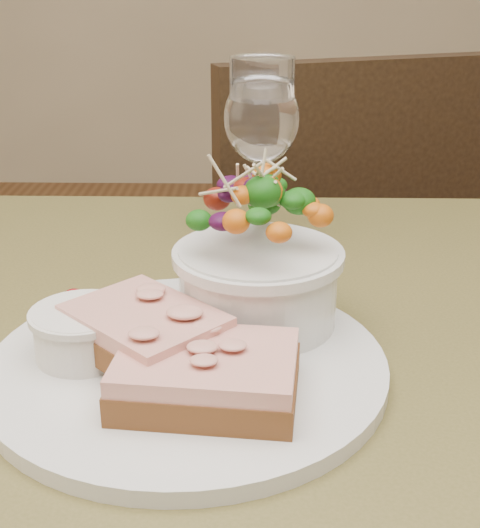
{
  "coord_description": "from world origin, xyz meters",
  "views": [
    {
      "loc": [
        0.01,
        -0.48,
        1.03
      ],
      "look_at": [
        -0.0,
        0.04,
        0.81
      ],
      "focal_mm": 50.0,
      "sensor_mm": 36.0,
      "label": 1
    }
  ],
  "objects_px": {
    "cafe_table": "(243,467)",
    "sandwich_front": "(207,375)",
    "chair_far": "(300,378)",
    "dinner_plate": "(187,365)",
    "ramekin": "(83,331)",
    "salad_bowl": "(258,252)",
    "sandwich_back": "(145,331)",
    "wine_glass": "(262,124)"
  },
  "relations": [
    {
      "from": "cafe_table",
      "to": "sandwich_front",
      "type": "bearing_deg",
      "value": -107.15
    },
    {
      "from": "chair_far",
      "to": "dinner_plate",
      "type": "xyz_separation_m",
      "value": [
        -0.14,
        -0.74,
        0.46
      ]
    },
    {
      "from": "dinner_plate",
      "to": "sandwich_front",
      "type": "relative_size",
      "value": 2.3
    },
    {
      "from": "dinner_plate",
      "to": "ramekin",
      "type": "bearing_deg",
      "value": 177.32
    },
    {
      "from": "chair_far",
      "to": "dinner_plate",
      "type": "distance_m",
      "value": 0.88
    },
    {
      "from": "sandwich_front",
      "to": "salad_bowl",
      "type": "relative_size",
      "value": 0.98
    },
    {
      "from": "dinner_plate",
      "to": "sandwich_back",
      "type": "xyz_separation_m",
      "value": [
        -0.03,
        -0.0,
        0.03
      ]
    },
    {
      "from": "wine_glass",
      "to": "ramekin",
      "type": "bearing_deg",
      "value": -115.36
    },
    {
      "from": "sandwich_back",
      "to": "chair_far",
      "type": "bearing_deg",
      "value": 121.3
    },
    {
      "from": "cafe_table",
      "to": "sandwich_back",
      "type": "distance_m",
      "value": 0.15
    },
    {
      "from": "sandwich_front",
      "to": "ramekin",
      "type": "xyz_separation_m",
      "value": [
        -0.09,
        0.05,
        0.0
      ]
    },
    {
      "from": "sandwich_front",
      "to": "sandwich_back",
      "type": "xyz_separation_m",
      "value": [
        -0.05,
        0.05,
        0.01
      ]
    },
    {
      "from": "ramekin",
      "to": "salad_bowl",
      "type": "bearing_deg",
      "value": 24.21
    },
    {
      "from": "cafe_table",
      "to": "sandwich_back",
      "type": "xyz_separation_m",
      "value": [
        -0.07,
        -0.03,
        0.14
      ]
    },
    {
      "from": "dinner_plate",
      "to": "sandwich_back",
      "type": "height_order",
      "value": "sandwich_back"
    },
    {
      "from": "chair_far",
      "to": "wine_glass",
      "type": "distance_m",
      "value": 0.75
    },
    {
      "from": "dinner_plate",
      "to": "ramekin",
      "type": "height_order",
      "value": "ramekin"
    },
    {
      "from": "chair_far",
      "to": "wine_glass",
      "type": "bearing_deg",
      "value": 60.46
    },
    {
      "from": "wine_glass",
      "to": "cafe_table",
      "type": "bearing_deg",
      "value": -93.3
    },
    {
      "from": "chair_far",
      "to": "ramekin",
      "type": "xyz_separation_m",
      "value": [
        -0.21,
        -0.74,
        0.49
      ]
    },
    {
      "from": "cafe_table",
      "to": "sandwich_front",
      "type": "distance_m",
      "value": 0.15
    },
    {
      "from": "sandwich_back",
      "to": "sandwich_front",
      "type": "bearing_deg",
      "value": -1.34
    },
    {
      "from": "sandwich_front",
      "to": "wine_glass",
      "type": "height_order",
      "value": "wine_glass"
    },
    {
      "from": "dinner_plate",
      "to": "sandwich_back",
      "type": "bearing_deg",
      "value": -174.64
    },
    {
      "from": "sandwich_back",
      "to": "ramekin",
      "type": "relative_size",
      "value": 1.93
    },
    {
      "from": "chair_far",
      "to": "salad_bowl",
      "type": "bearing_deg",
      "value": 63.31
    },
    {
      "from": "cafe_table",
      "to": "salad_bowl",
      "type": "bearing_deg",
      "value": 73.37
    },
    {
      "from": "chair_far",
      "to": "dinner_plate",
      "type": "height_order",
      "value": "chair_far"
    },
    {
      "from": "cafe_table",
      "to": "salad_bowl",
      "type": "distance_m",
      "value": 0.18
    },
    {
      "from": "ramekin",
      "to": "cafe_table",
      "type": "bearing_deg",
      "value": 9.58
    },
    {
      "from": "dinner_plate",
      "to": "wine_glass",
      "type": "distance_m",
      "value": 0.3
    },
    {
      "from": "sandwich_back",
      "to": "cafe_table",
      "type": "bearing_deg",
      "value": 64.27
    },
    {
      "from": "sandwich_front",
      "to": "wine_glass",
      "type": "bearing_deg",
      "value": 89.28
    },
    {
      "from": "cafe_table",
      "to": "wine_glass",
      "type": "relative_size",
      "value": 4.57
    },
    {
      "from": "salad_bowl",
      "to": "wine_glass",
      "type": "relative_size",
      "value": 0.73
    },
    {
      "from": "cafe_table",
      "to": "salad_bowl",
      "type": "xyz_separation_m",
      "value": [
        0.01,
        0.04,
        0.17
      ]
    },
    {
      "from": "salad_bowl",
      "to": "wine_glass",
      "type": "height_order",
      "value": "wine_glass"
    },
    {
      "from": "cafe_table",
      "to": "ramekin",
      "type": "bearing_deg",
      "value": -170.42
    },
    {
      "from": "cafe_table",
      "to": "sandwich_back",
      "type": "relative_size",
      "value": 6.04
    },
    {
      "from": "sandwich_front",
      "to": "wine_glass",
      "type": "relative_size",
      "value": 0.71
    },
    {
      "from": "dinner_plate",
      "to": "sandwich_back",
      "type": "relative_size",
      "value": 2.17
    },
    {
      "from": "dinner_plate",
      "to": "cafe_table",
      "type": "bearing_deg",
      "value": 29.93
    }
  ]
}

